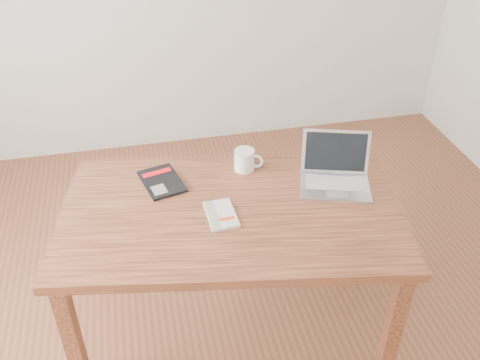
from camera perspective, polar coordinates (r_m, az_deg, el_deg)
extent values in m
cube|color=#562D1A|center=(2.17, -0.95, -3.65)|extent=(1.49, 1.00, 0.04)
cube|color=#562D1A|center=(2.28, -17.24, -16.66)|extent=(0.07, 0.07, 0.71)
cube|color=#562D1A|center=(2.30, 15.87, -15.59)|extent=(0.07, 0.07, 0.71)
cube|color=#562D1A|center=(2.73, -14.48, -5.64)|extent=(0.07, 0.07, 0.71)
cube|color=#562D1A|center=(2.75, 12.12, -4.87)|extent=(0.07, 0.07, 0.71)
cube|color=silver|center=(2.13, -2.02, -3.73)|extent=(0.12, 0.19, 0.01)
cube|color=white|center=(2.12, -2.02, -3.71)|extent=(0.12, 0.18, 0.01)
cube|color=gray|center=(2.11, -2.98, -3.69)|extent=(0.05, 0.18, 0.00)
cube|color=red|center=(2.09, -1.42, -4.13)|extent=(0.06, 0.02, 0.00)
cube|color=black|center=(2.33, -8.33, -0.14)|extent=(0.21, 0.26, 0.01)
cube|color=red|center=(2.38, -8.87, 0.78)|extent=(0.13, 0.06, 0.00)
cube|color=gray|center=(2.27, -8.62, -1.02)|extent=(0.07, 0.08, 0.00)
cube|color=silver|center=(2.31, 10.12, -0.75)|extent=(0.34, 0.28, 0.01)
cube|color=#BDBDC1|center=(2.32, 10.10, -0.25)|extent=(0.27, 0.17, 0.00)
cube|color=#BCBCC1|center=(2.25, 10.24, -1.50)|extent=(0.10, 0.07, 0.00)
cube|color=silver|center=(2.36, 10.16, 3.01)|extent=(0.29, 0.14, 0.19)
cube|color=black|center=(2.35, 10.18, 2.98)|extent=(0.26, 0.12, 0.17)
cylinder|color=white|center=(2.37, 0.48, 2.16)|extent=(0.09, 0.09, 0.10)
cylinder|color=black|center=(2.34, 0.48, 3.07)|extent=(0.07, 0.07, 0.01)
torus|color=white|center=(2.36, 1.71, 2.03)|extent=(0.07, 0.04, 0.07)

